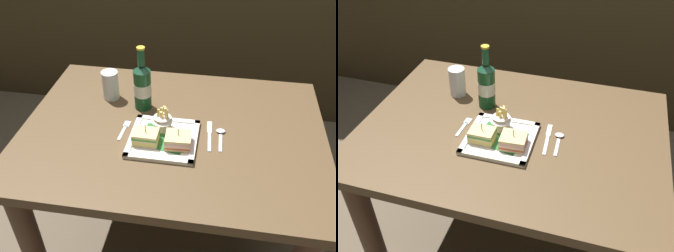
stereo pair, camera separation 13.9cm
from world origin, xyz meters
The scene contains 11 objects.
ground_plane centered at (0.00, 0.00, 0.00)m, with size 6.00×6.00×0.00m, color brown.
dining_table centered at (0.00, 0.00, 0.58)m, with size 1.16×0.86×0.73m.
square_plate centered at (-0.02, -0.07, 0.73)m, with size 0.25×0.25×0.02m.
sandwich_half_left centered at (-0.08, -0.10, 0.76)m, with size 0.09×0.07×0.08m.
sandwich_half_right centered at (0.04, -0.10, 0.76)m, with size 0.10×0.09×0.07m.
fries_cup centered at (-0.04, -0.02, 0.78)m, with size 0.08×0.08×0.10m.
beer_bottle centered at (-0.14, 0.13, 0.83)m, with size 0.07×0.07×0.27m.
water_glass centered at (-0.29, 0.18, 0.78)m, with size 0.07×0.07×0.12m.
fork centered at (-0.18, -0.03, 0.73)m, with size 0.03×0.12×0.00m.
knife centered at (0.14, -0.01, 0.73)m, with size 0.03×0.18×0.00m.
spoon centered at (0.18, -0.01, 0.73)m, with size 0.04×0.13×0.01m.
Camera 2 is at (0.30, -1.09, 1.61)m, focal length 40.17 mm.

